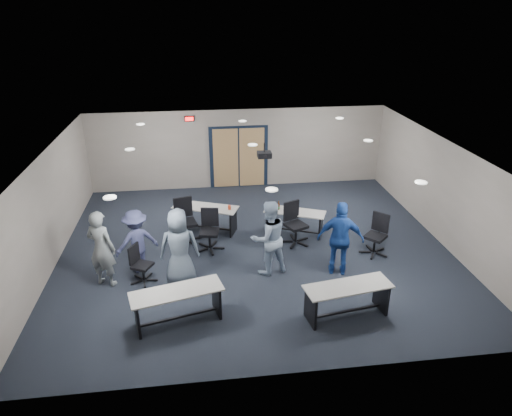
{
  "coord_description": "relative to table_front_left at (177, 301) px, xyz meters",
  "views": [
    {
      "loc": [
        -1.32,
        -10.44,
        5.94
      ],
      "look_at": [
        -0.02,
        -0.3,
        1.29
      ],
      "focal_mm": 32.0,
      "sensor_mm": 36.0,
      "label": 1
    }
  ],
  "objects": [
    {
      "name": "person_gray",
      "position": [
        -1.69,
        1.6,
        0.41
      ],
      "size": [
        0.79,
        0.67,
        1.83
      ],
      "primitive_type": "imported",
      "rotation": [
        0.0,
        0.0,
        2.72
      ],
      "color": "gray",
      "rests_on": "floor"
    },
    {
      "name": "chair_back_b",
      "position": [
        0.74,
        2.89,
        0.04
      ],
      "size": [
        0.78,
        0.78,
        1.09
      ],
      "primitive_type": null,
      "rotation": [
        0.0,
        0.0,
        -0.16
      ],
      "color": "black",
      "rests_on": "floor"
    },
    {
      "name": "ceiling",
      "position": [
        1.92,
        2.81,
        2.2
      ],
      "size": [
        10.0,
        9.0,
        0.04
      ],
      "primitive_type": "cube",
      "color": "silver",
      "rests_on": "back_wall"
    },
    {
      "name": "chair_loose_left",
      "position": [
        -0.84,
        1.58,
        -0.05
      ],
      "size": [
        0.78,
        0.78,
        0.92
      ],
      "primitive_type": null,
      "rotation": [
        0.0,
        0.0,
        1.1
      ],
      "color": "black",
      "rests_on": "floor"
    },
    {
      "name": "right_wall",
      "position": [
        6.92,
        2.81,
        0.85
      ],
      "size": [
        0.04,
        9.0,
        2.7
      ],
      "primitive_type": "cube",
      "color": "gray",
      "rests_on": "floor"
    },
    {
      "name": "table_back_right",
      "position": [
        3.11,
        3.51,
        -0.04
      ],
      "size": [
        1.74,
        1.18,
        0.92
      ],
      "rotation": [
        0.0,
        0.0,
        -0.41
      ],
      "color": "#ABA8A2",
      "rests_on": "floor"
    },
    {
      "name": "exit_sign",
      "position": [
        0.32,
        7.25,
        1.95
      ],
      "size": [
        0.32,
        0.07,
        0.18
      ],
      "color": "black",
      "rests_on": "back_wall"
    },
    {
      "name": "chair_loose_right",
      "position": [
        4.91,
        2.13,
        0.03
      ],
      "size": [
        0.95,
        0.95,
        1.07
      ],
      "primitive_type": null,
      "rotation": [
        0.0,
        0.0,
        -0.81
      ],
      "color": "black",
      "rests_on": "floor"
    },
    {
      "name": "ceiling_can_lights",
      "position": [
        1.92,
        3.06,
        2.17
      ],
      "size": [
        6.24,
        5.74,
        0.02
      ],
      "primitive_type": null,
      "color": "white",
      "rests_on": "ceiling"
    },
    {
      "name": "person_back",
      "position": [
        -0.98,
        2.1,
        0.28
      ],
      "size": [
        1.17,
        0.95,
        1.58
      ],
      "primitive_type": "imported",
      "rotation": [
        0.0,
        0.0,
        3.57
      ],
      "color": "#3A3E68",
      "rests_on": "floor"
    },
    {
      "name": "person_lightblue",
      "position": [
        2.09,
        1.63,
        0.41
      ],
      "size": [
        1.06,
        0.93,
        1.83
      ],
      "primitive_type": "imported",
      "rotation": [
        0.0,
        0.0,
        3.45
      ],
      "color": "#9EB5D1",
      "rests_on": "floor"
    },
    {
      "name": "person_navy",
      "position": [
        3.74,
        1.37,
        0.41
      ],
      "size": [
        1.16,
        0.73,
        1.83
      ],
      "primitive_type": "imported",
      "rotation": [
        0.0,
        0.0,
        2.85
      ],
      "color": "navy",
      "rests_on": "floor"
    },
    {
      "name": "double_door",
      "position": [
        1.92,
        7.27,
        0.55
      ],
      "size": [
        2.0,
        0.07,
        2.2
      ],
      "color": "black",
      "rests_on": "back_wall"
    },
    {
      "name": "table_front_right",
      "position": [
        3.42,
        -0.25,
        -0.01
      ],
      "size": [
        1.86,
        0.87,
        0.73
      ],
      "rotation": [
        0.0,
        0.0,
        0.16
      ],
      "color": "#ABA8A2",
      "rests_on": "floor"
    },
    {
      "name": "table_front_left",
      "position": [
        0.0,
        0.0,
        0.0
      ],
      "size": [
        1.91,
        1.04,
        0.74
      ],
      "rotation": [
        0.0,
        0.0,
        0.25
      ],
      "color": "#ABA8A2",
      "rests_on": "floor"
    },
    {
      "name": "chair_back_c",
      "position": [
        3.03,
        2.94,
        0.07
      ],
      "size": [
        0.95,
        0.95,
        1.14
      ],
      "primitive_type": null,
      "rotation": [
        0.0,
        0.0,
        0.43
      ],
      "color": "black",
      "rests_on": "floor"
    },
    {
      "name": "front_wall",
      "position": [
        1.92,
        -1.69,
        0.85
      ],
      "size": [
        10.0,
        0.04,
        2.7
      ],
      "primitive_type": "cube",
      "color": "gray",
      "rests_on": "floor"
    },
    {
      "name": "person_plaid",
      "position": [
        0.03,
        1.45,
        0.41
      ],
      "size": [
        0.91,
        0.6,
        1.83
      ],
      "primitive_type": "imported",
      "rotation": [
        0.0,
        0.0,
        3.16
      ],
      "color": "slate",
      "rests_on": "floor"
    },
    {
      "name": "back_wall",
      "position": [
        1.92,
        7.31,
        0.85
      ],
      "size": [
        10.0,
        0.04,
        2.7
      ],
      "primitive_type": "cube",
      "color": "gray",
      "rests_on": "floor"
    },
    {
      "name": "floor",
      "position": [
        1.92,
        2.81,
        -0.5
      ],
      "size": [
        10.0,
        10.0,
        0.0
      ],
      "primitive_type": "plane",
      "color": "black",
      "rests_on": "ground"
    },
    {
      "name": "table_back_left",
      "position": [
        0.68,
        3.99,
        -0.0
      ],
      "size": [
        1.9,
        1.23,
        0.85
      ],
      "rotation": [
        0.0,
        0.0,
        -0.38
      ],
      "color": "#ABA8A2",
      "rests_on": "floor"
    },
    {
      "name": "chair_back_a",
      "position": [
        0.13,
        3.42,
        0.09
      ],
      "size": [
        0.91,
        0.91,
        1.19
      ],
      "primitive_type": null,
      "rotation": [
        0.0,
        0.0,
        0.24
      ],
      "color": "black",
      "rests_on": "floor"
    },
    {
      "name": "ceiling_projector",
      "position": [
        2.22,
        3.3,
        1.9
      ],
      "size": [
        0.35,
        0.32,
        0.37
      ],
      "color": "black",
      "rests_on": "ceiling"
    },
    {
      "name": "left_wall",
      "position": [
        -3.08,
        2.81,
        0.85
      ],
      "size": [
        0.04,
        9.0,
        2.7
      ],
      "primitive_type": "cube",
      "color": "gray",
      "rests_on": "floor"
    }
  ]
}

